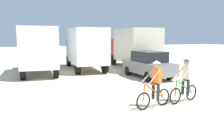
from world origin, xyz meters
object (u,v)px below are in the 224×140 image
Objects in this scene: box_truck_white_box at (38,48)px; cyclist_cowboy_hat at (185,82)px; sedan_parked at (148,64)px; cyclist_orange_shirt at (155,86)px; box_truck_avon_van at (85,47)px; box_truck_cream_rv at (134,47)px.

box_truck_white_box is 11.31m from cyclist_cowboy_hat.
cyclist_orange_shirt reaches higher than sedan_parked.
box_truck_avon_van is 0.99× the size of box_truck_cream_rv.
box_truck_cream_rv is (7.77, 0.09, 0.00)m from box_truck_white_box.
cyclist_cowboy_hat reaches higher than sedan_parked.
box_truck_cream_rv is 11.14m from cyclist_orange_shirt.
box_truck_cream_rv reaches higher than cyclist_cowboy_hat.
box_truck_avon_van is at bearing 89.63° from cyclist_orange_shirt.
box_truck_avon_van is at bearing 170.32° from box_truck_cream_rv.
box_truck_avon_van is 10.93m from cyclist_cowboy_hat.
box_truck_white_box is 8.03m from sedan_parked.
box_truck_white_box reaches higher than cyclist_orange_shirt.
cyclist_cowboy_hat is at bearing -82.18° from box_truck_avon_van.
cyclist_orange_shirt is at bearing -117.46° from sedan_parked.
box_truck_avon_van is 3.77× the size of cyclist_orange_shirt.
sedan_parked is at bearing 62.54° from cyclist_orange_shirt.
box_truck_cream_rv is at bearing 76.14° from sedan_parked.
box_truck_white_box is at bearing 109.63° from cyclist_orange_shirt.
box_truck_white_box reaches higher than cyclist_cowboy_hat.
cyclist_cowboy_hat is (1.48, -10.78, -1.03)m from box_truck_avon_van.
box_truck_avon_van is 1.60× the size of sedan_parked.
box_truck_white_box and box_truck_cream_rv have the same top height.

